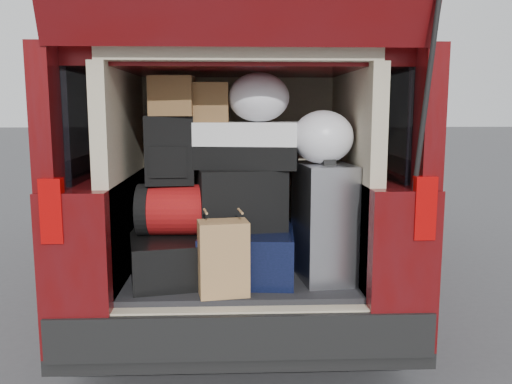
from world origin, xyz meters
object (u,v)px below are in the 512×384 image
black_soft_case (242,199)px  backpack (169,150)px  navy_hardshell (248,252)px  kraft_bag (223,258)px  twotone_duffel (247,145)px  black_hardshell (171,256)px  red_duffel (178,210)px  silver_roller (324,221)px

black_soft_case → backpack: backpack is taller
navy_hardshell → kraft_bag: kraft_bag is taller
kraft_bag → twotone_duffel: size_ratio=0.67×
black_hardshell → backpack: 0.59m
navy_hardshell → twotone_duffel: (-0.01, 0.05, 0.60)m
navy_hardshell → kraft_bag: bearing=-107.3°
kraft_bag → red_duffel: red_duffel is taller
silver_roller → kraft_bag: silver_roller is taller
black_soft_case → red_duffel: bearing=170.2°
kraft_bag → black_soft_case: bearing=64.2°
twotone_duffel → silver_roller: bearing=-7.3°
black_soft_case → navy_hardshell: bearing=-4.1°
black_hardshell → black_soft_case: (0.40, 0.02, 0.32)m
silver_roller → red_duffel: size_ratio=1.48×
kraft_bag → twotone_duffel: (0.13, 0.38, 0.54)m
navy_hardshell → silver_roller: silver_roller is taller
navy_hardshell → black_soft_case: (-0.04, -0.00, 0.30)m
navy_hardshell → silver_roller: 0.46m
kraft_bag → backpack: backpack is taller
twotone_duffel → black_soft_case: bearing=-111.8°
kraft_bag → twotone_duffel: bearing=62.2°
black_hardshell → navy_hardshell: size_ratio=0.97×
black_hardshell → kraft_bag: 0.43m
black_hardshell → kraft_bag: bearing=-57.1°
silver_roller → twotone_duffel: size_ratio=1.13×
navy_hardshell → silver_roller: size_ratio=0.96×
twotone_duffel → black_hardshell: bearing=-161.6°
black_hardshell → black_soft_case: size_ratio=1.27×
black_hardshell → backpack: backpack is taller
kraft_bag → black_hardshell: bearing=125.8°
kraft_bag → backpack: size_ratio=1.01×
backpack → black_soft_case: bearing=-7.4°
navy_hardshell → twotone_duffel: twotone_duffel is taller
black_hardshell → navy_hardshell: navy_hardshell is taller
red_duffel → twotone_duffel: (0.38, 0.05, 0.35)m
navy_hardshell → black_soft_case: bearing=-170.4°
black_hardshell → kraft_bag: kraft_bag is taller
red_duffel → silver_roller: bearing=-3.2°
black_hardshell → black_soft_case: bearing=-8.6°
silver_roller → black_soft_case: (-0.45, 0.07, 0.12)m
backpack → navy_hardshell: bearing=-6.8°
black_soft_case → twotone_duffel: twotone_duffel is taller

